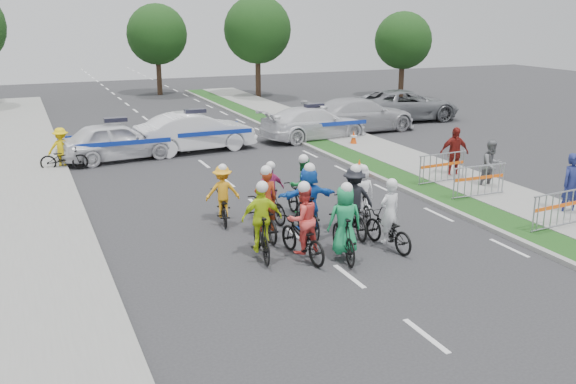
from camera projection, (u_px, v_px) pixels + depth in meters
name	position (u px, v px, depth m)	size (l,w,h in m)	color
ground	(349.00, 276.00, 14.56)	(90.00, 90.00, 0.00)	#28282B
curb_right	(415.00, 194.00, 20.89)	(0.20, 60.00, 0.12)	gray
grass_strip	(432.00, 192.00, 21.15)	(1.20, 60.00, 0.11)	#184315
sidewalk_right	(477.00, 186.00, 21.83)	(2.40, 60.00, 0.13)	gray
sidewalk_left	(34.00, 242.00, 16.52)	(3.00, 60.00, 0.13)	gray
rider_0	(388.00, 225.00, 16.12)	(0.84, 1.88, 1.86)	black
rider_1	(344.00, 230.00, 15.38)	(0.91, 1.92, 1.95)	black
rider_2	(302.00, 230.00, 15.41)	(0.92, 2.00, 1.97)	black
rider_3	(262.00, 228.00, 15.48)	(1.04, 1.92, 1.96)	black
rider_4	(353.00, 207.00, 17.10)	(1.15, 1.99, 1.96)	black
rider_5	(308.00, 205.00, 17.02)	(1.64, 1.96, 2.01)	black
rider_6	(265.00, 213.00, 16.94)	(0.84, 1.99, 1.98)	black
rider_7	(361.00, 199.00, 18.17)	(0.77, 1.65, 1.69)	black
rider_8	(302.00, 195.00, 18.46)	(0.82, 1.90, 1.91)	black
rider_9	(270.00, 198.00, 18.19)	(0.95, 1.75, 1.78)	black
rider_10	(223.00, 199.00, 18.12)	(1.05, 1.77, 1.72)	black
police_car_0	(117.00, 141.00, 25.67)	(1.84, 4.57, 1.56)	silver
police_car_1	(196.00, 132.00, 27.28)	(1.74, 5.00, 1.65)	silver
police_car_2	(314.00, 123.00, 29.84)	(2.11, 5.20, 1.51)	silver
civilian_sedan	(360.00, 115.00, 31.70)	(2.33, 5.74, 1.67)	#B8B8BE
civilian_suv	(405.00, 105.00, 34.87)	(2.78, 6.02, 1.67)	slate
spectator_0	(572.00, 185.00, 18.63)	(0.68, 0.45, 1.86)	navy
spectator_1	(491.00, 165.00, 21.46)	(0.81, 0.63, 1.66)	slate
spectator_2	(454.00, 153.00, 22.84)	(1.09, 0.45, 1.85)	maroon
marshal_hiviz	(61.00, 148.00, 24.30)	(1.01, 0.58, 1.57)	yellow
barrier_0	(558.00, 212.00, 17.40)	(2.00, 0.50, 1.12)	#A5A8AD
barrier_1	(479.00, 183.00, 20.32)	(2.00, 0.50, 1.12)	#A5A8AD
barrier_2	(442.00, 169.00, 22.03)	(2.00, 0.50, 1.12)	#A5A8AD
cone_0	(359.00, 169.00, 23.03)	(0.40, 0.40, 0.70)	#F24C0C
cone_1	(354.00, 139.00, 28.39)	(0.40, 0.40, 0.70)	#F24C0C
parked_bike	(64.00, 158.00, 24.11)	(0.61, 1.75, 0.92)	black
tree_1	(258.00, 30.00, 43.26)	(4.55, 4.55, 6.82)	#382619
tree_2	(403.00, 41.00, 43.30)	(3.85, 3.85, 5.77)	#382619
tree_4	(157.00, 34.00, 44.64)	(4.20, 4.20, 6.30)	#382619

